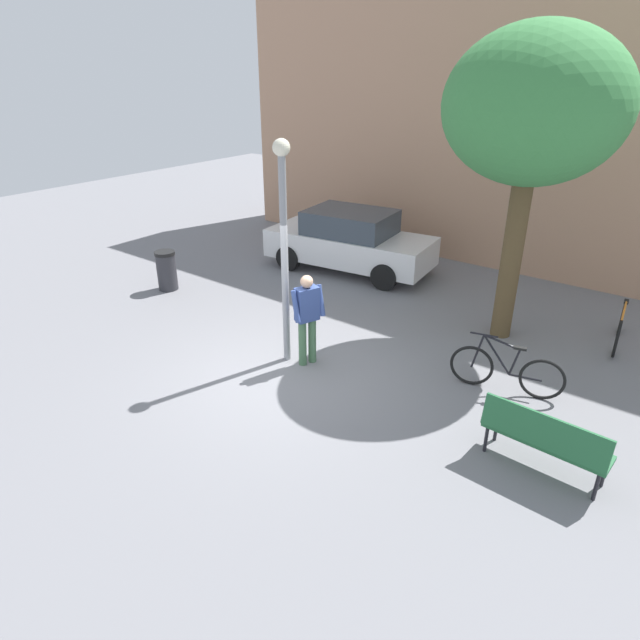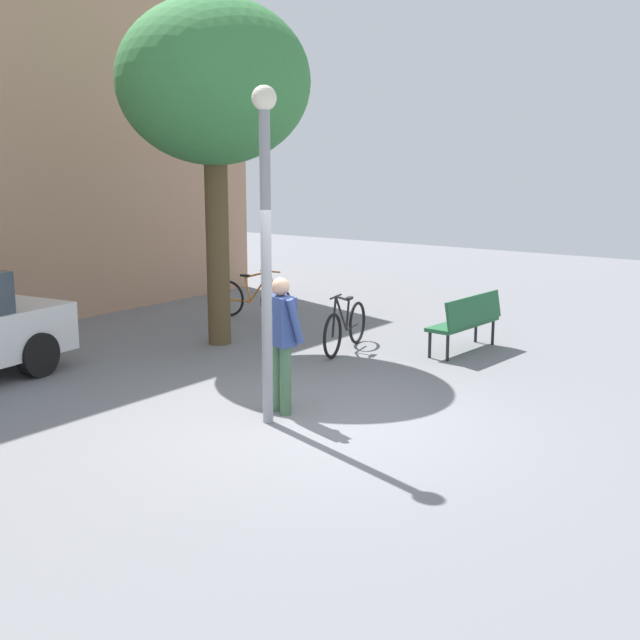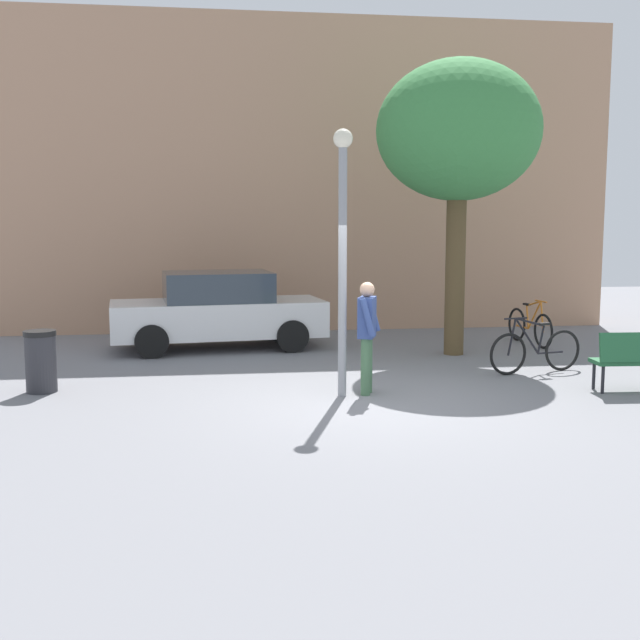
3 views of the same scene
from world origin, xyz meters
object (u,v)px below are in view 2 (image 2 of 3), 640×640
lamppost (266,223)px  bicycle_orange (253,299)px  park_bench (468,318)px  person_by_lamppost (281,335)px  bicycle_black (345,327)px  plaza_tree (214,84)px

lamppost → bicycle_orange: bearing=42.3°
park_bench → bicycle_orange: bearing=89.5°
person_by_lamppost → bicycle_black: size_ratio=0.94×
lamppost → park_bench: lamppost is taller
bicycle_orange → park_bench: bearing=-90.5°
person_by_lamppost → bicycle_orange: (4.26, 4.13, -0.58)m
lamppost → bicycle_black: bearing=20.4°
person_by_lamppost → park_bench: (4.22, -0.42, -0.42)m
bicycle_orange → plaza_tree: bearing=-154.2°
lamppost → bicycle_black: 4.24m
lamppost → bicycle_orange: size_ratio=2.13×
lamppost → bicycle_orange: 6.59m
bicycle_orange → bicycle_black: same height
park_bench → bicycle_orange: size_ratio=0.90×
park_bench → plaza_tree: size_ratio=0.29×
park_bench → bicycle_orange: 4.55m
park_bench → bicycle_black: bearing=123.7°
lamppost → plaza_tree: 4.66m
lamppost → plaza_tree: (2.72, 3.30, 1.85)m
lamppost → person_by_lamppost: bearing=15.2°
bicycle_black → park_bench: bearing=-56.3°
park_bench → bicycle_black: size_ratio=0.92×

